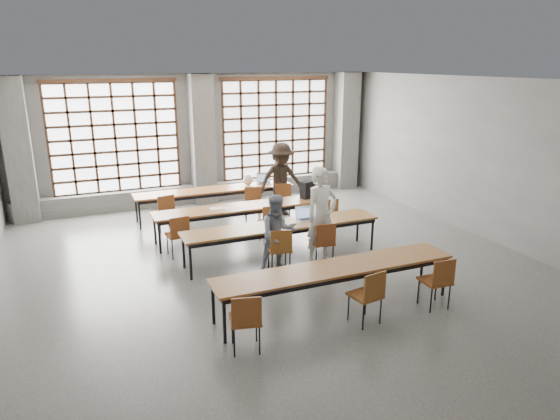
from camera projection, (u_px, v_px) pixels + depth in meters
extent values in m
plane|color=#4C4C4A|center=(275.00, 270.00, 9.49)|extent=(11.00, 11.00, 0.00)
plane|color=silver|center=(275.00, 81.00, 8.48)|extent=(11.00, 11.00, 0.00)
plane|color=#5B5B59|center=(200.00, 138.00, 13.84)|extent=(10.00, 0.00, 10.00)
plane|color=#5B5B59|center=(527.00, 322.00, 4.13)|extent=(10.00, 0.00, 10.00)
plane|color=#5B5B59|center=(487.00, 160.00, 10.85)|extent=(0.00, 11.00, 11.00)
cube|color=#535350|center=(18.00, 151.00, 11.92)|extent=(0.60, 0.55, 3.50)
cube|color=#535350|center=(202.00, 140.00, 13.59)|extent=(0.60, 0.55, 3.50)
cube|color=#535350|center=(346.00, 131.00, 15.27)|extent=(0.60, 0.55, 3.50)
cube|color=white|center=(115.00, 138.00, 12.94)|extent=(3.20, 0.02, 2.80)
cube|color=black|center=(115.00, 138.00, 12.87)|extent=(3.20, 0.05, 2.80)
cube|color=black|center=(120.00, 193.00, 13.29)|extent=(3.32, 0.07, 0.10)
cube|color=black|center=(110.00, 80.00, 12.45)|extent=(3.32, 0.07, 0.10)
cube|color=white|center=(275.00, 129.00, 14.62)|extent=(3.20, 0.02, 2.80)
cube|color=black|center=(276.00, 129.00, 14.55)|extent=(3.20, 0.05, 2.80)
cube|color=black|center=(276.00, 178.00, 14.96)|extent=(3.32, 0.07, 0.10)
cube|color=black|center=(276.00, 78.00, 14.13)|extent=(3.32, 0.07, 0.10)
cube|color=#535350|center=(204.00, 192.00, 14.09)|extent=(9.80, 0.35, 0.50)
cube|color=brown|center=(215.00, 190.00, 12.55)|extent=(4.00, 0.70, 0.04)
cube|color=black|center=(215.00, 192.00, 12.57)|extent=(3.90, 0.64, 0.08)
cylinder|color=black|center=(140.00, 215.00, 11.68)|extent=(0.05, 0.05, 0.69)
cylinder|color=black|center=(136.00, 209.00, 12.19)|extent=(0.05, 0.05, 0.69)
cylinder|color=black|center=(289.00, 198.00, 13.11)|extent=(0.05, 0.05, 0.69)
cylinder|color=black|center=(281.00, 193.00, 13.63)|extent=(0.05, 0.05, 0.69)
cube|color=brown|center=(243.00, 207.00, 11.08)|extent=(4.00, 0.70, 0.04)
cube|color=black|center=(243.00, 209.00, 11.09)|extent=(3.90, 0.64, 0.08)
cylinder|color=black|center=(160.00, 238.00, 10.21)|extent=(0.05, 0.05, 0.69)
cylinder|color=black|center=(155.00, 229.00, 10.72)|extent=(0.05, 0.05, 0.69)
cylinder|color=black|center=(326.00, 216.00, 11.64)|extent=(0.05, 0.05, 0.69)
cylinder|color=black|center=(314.00, 209.00, 12.15)|extent=(0.05, 0.05, 0.69)
cube|color=brown|center=(282.00, 225.00, 9.84)|extent=(4.00, 0.70, 0.04)
cube|color=black|center=(282.00, 228.00, 9.86)|extent=(3.90, 0.64, 0.08)
cylinder|color=black|center=(191.00, 262.00, 8.97)|extent=(0.05, 0.05, 0.69)
cylinder|color=black|center=(184.00, 251.00, 9.48)|extent=(0.05, 0.05, 0.69)
cylinder|color=black|center=(372.00, 234.00, 10.40)|extent=(0.05, 0.05, 0.69)
cylinder|color=black|center=(358.00, 226.00, 10.92)|extent=(0.05, 0.05, 0.69)
cube|color=brown|center=(336.00, 268.00, 7.81)|extent=(4.00, 0.70, 0.04)
cube|color=black|center=(336.00, 271.00, 7.83)|extent=(3.90, 0.64, 0.08)
cylinder|color=black|center=(224.00, 321.00, 6.95)|extent=(0.05, 0.05, 0.69)
cylinder|color=black|center=(213.00, 303.00, 7.46)|extent=(0.05, 0.05, 0.69)
cylinder|color=black|center=(444.00, 276.00, 8.38)|extent=(0.05, 0.05, 0.69)
cylinder|color=black|center=(422.00, 264.00, 8.89)|extent=(0.05, 0.05, 0.69)
cube|color=brown|center=(164.00, 212.00, 11.62)|extent=(0.49, 0.49, 0.04)
cube|color=brown|center=(166.00, 204.00, 11.39)|extent=(0.40, 0.10, 0.40)
cylinder|color=black|center=(164.00, 221.00, 11.68)|extent=(0.02, 0.02, 0.45)
cube|color=brown|center=(253.00, 202.00, 12.44)|extent=(0.51, 0.51, 0.04)
cube|color=brown|center=(253.00, 195.00, 12.18)|extent=(0.39, 0.13, 0.40)
cylinder|color=black|center=(253.00, 210.00, 12.50)|extent=(0.02, 0.02, 0.45)
cube|color=brown|center=(282.00, 198.00, 12.73)|extent=(0.51, 0.51, 0.04)
cube|color=brown|center=(283.00, 192.00, 12.48)|extent=(0.40, 0.12, 0.40)
cylinder|color=black|center=(282.00, 207.00, 12.80)|extent=(0.02, 0.02, 0.45)
cube|color=maroon|center=(177.00, 235.00, 10.07)|extent=(0.46, 0.46, 0.04)
cube|color=maroon|center=(180.00, 227.00, 9.84)|extent=(0.40, 0.07, 0.40)
cylinder|color=black|center=(178.00, 245.00, 10.14)|extent=(0.02, 0.02, 0.45)
cube|color=maroon|center=(269.00, 223.00, 10.82)|extent=(0.46, 0.46, 0.04)
cube|color=maroon|center=(272.00, 215.00, 10.57)|extent=(0.40, 0.07, 0.40)
cylinder|color=black|center=(269.00, 233.00, 10.88)|extent=(0.02, 0.02, 0.45)
cube|color=brown|center=(326.00, 215.00, 11.34)|extent=(0.47, 0.47, 0.04)
cube|color=brown|center=(330.00, 208.00, 11.09)|extent=(0.40, 0.08, 0.40)
cylinder|color=black|center=(326.00, 225.00, 11.40)|extent=(0.02, 0.02, 0.45)
cube|color=brown|center=(279.00, 249.00, 9.32)|extent=(0.49, 0.49, 0.04)
cube|color=brown|center=(281.00, 241.00, 9.06)|extent=(0.40, 0.10, 0.40)
cylinder|color=black|center=(279.00, 260.00, 9.38)|extent=(0.02, 0.02, 0.45)
cube|color=brown|center=(322.00, 242.00, 9.65)|extent=(0.47, 0.47, 0.04)
cube|color=brown|center=(326.00, 234.00, 9.40)|extent=(0.40, 0.08, 0.40)
cylinder|color=black|center=(322.00, 253.00, 9.72)|extent=(0.02, 0.02, 0.45)
cube|color=brown|center=(245.00, 320.00, 6.77)|extent=(0.50, 0.50, 0.04)
cube|color=brown|center=(247.00, 312.00, 6.51)|extent=(0.40, 0.12, 0.40)
cylinder|color=black|center=(246.00, 334.00, 6.83)|extent=(0.02, 0.02, 0.45)
cube|color=brown|center=(365.00, 295.00, 7.48)|extent=(0.48, 0.48, 0.04)
cube|color=brown|center=(375.00, 286.00, 7.25)|extent=(0.40, 0.09, 0.40)
cylinder|color=black|center=(364.00, 309.00, 7.54)|extent=(0.02, 0.02, 0.45)
cube|color=brown|center=(435.00, 281.00, 7.96)|extent=(0.44, 0.44, 0.04)
cube|color=brown|center=(444.00, 272.00, 7.72)|extent=(0.40, 0.05, 0.40)
cylinder|color=black|center=(434.00, 294.00, 8.03)|extent=(0.02, 0.02, 0.45)
imported|color=silver|center=(321.00, 216.00, 9.55)|extent=(0.79, 0.61, 1.93)
imported|color=#18274A|center=(278.00, 233.00, 9.28)|extent=(0.75, 0.60, 1.48)
imported|color=black|center=(281.00, 179.00, 12.64)|extent=(1.21, 0.69, 1.87)
cube|color=silver|center=(306.00, 220.00, 10.08)|extent=(0.37, 0.28, 0.02)
cube|color=black|center=(306.00, 219.00, 10.07)|extent=(0.31, 0.20, 0.00)
cube|color=silver|center=(304.00, 212.00, 10.17)|extent=(0.36, 0.09, 0.26)
cube|color=#90B5F8|center=(304.00, 213.00, 10.17)|extent=(0.31, 0.07, 0.21)
cube|color=#B5B5BA|center=(264.00, 183.00, 13.09)|extent=(0.40, 0.32, 0.02)
cube|color=black|center=(264.00, 183.00, 13.07)|extent=(0.33, 0.23, 0.00)
cube|color=#B5B5BA|center=(263.00, 177.00, 13.18)|extent=(0.37, 0.13, 0.26)
cube|color=#85B5E7|center=(263.00, 178.00, 13.18)|extent=(0.31, 0.10, 0.21)
ellipsoid|color=silver|center=(325.00, 218.00, 10.16)|extent=(0.11, 0.09, 0.04)
cube|color=#2E8D42|center=(278.00, 221.00, 9.87)|extent=(0.26, 0.11, 0.09)
cube|color=black|center=(293.00, 224.00, 9.81)|extent=(0.13, 0.07, 0.01)
cube|color=silver|center=(217.00, 208.00, 10.89)|extent=(0.32, 0.25, 0.00)
cube|color=white|center=(231.00, 208.00, 10.92)|extent=(0.32, 0.24, 0.00)
cube|color=black|center=(307.00, 190.00, 11.65)|extent=(0.37, 0.29, 0.40)
ellipsoid|color=silver|center=(248.00, 180.00, 12.88)|extent=(0.31, 0.28, 0.29)
cube|color=#A52914|center=(245.00, 316.00, 6.76)|extent=(0.20, 0.08, 0.06)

